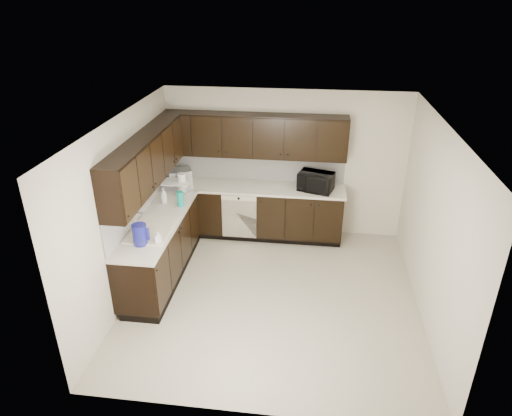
{
  "coord_description": "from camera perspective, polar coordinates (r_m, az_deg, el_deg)",
  "views": [
    {
      "loc": [
        0.43,
        -5.25,
        3.95
      ],
      "look_at": [
        -0.31,
        0.6,
        1.07
      ],
      "focal_mm": 32.0,
      "sensor_mm": 36.0,
      "label": 1
    }
  ],
  "objects": [
    {
      "name": "wall_right",
      "position": [
        6.11,
        21.32,
        -2.16
      ],
      "size": [
        0.02,
        4.0,
        2.5
      ],
      "primitive_type": "cube",
      "color": "#BFB6A3",
      "rests_on": "floor"
    },
    {
      "name": "countertop",
      "position": [
        7.19,
        -4.98,
        0.97
      ],
      "size": [
        3.03,
        2.83,
        0.04
      ],
      "color": "beige",
      "rests_on": "lower_cabinets"
    },
    {
      "name": "wall_left",
      "position": [
        6.39,
        -15.89,
        -0.07
      ],
      "size": [
        0.02,
        4.0,
        2.5
      ],
      "primitive_type": "cube",
      "color": "#BFB6A3",
      "rests_on": "floor"
    },
    {
      "name": "upper_cabinets",
      "position": [
        6.98,
        -5.85,
        7.68
      ],
      "size": [
        3.0,
        2.8,
        0.7
      ],
      "color": "black",
      "rests_on": "wall_back"
    },
    {
      "name": "microwave",
      "position": [
        7.47,
        7.49,
        3.28
      ],
      "size": [
        0.63,
        0.51,
        0.3
      ],
      "primitive_type": "imported",
      "rotation": [
        0.0,
        0.0,
        -0.29
      ],
      "color": "black",
      "rests_on": "countertop"
    },
    {
      "name": "toaster_oven",
      "position": [
        7.82,
        -9.5,
        3.94
      ],
      "size": [
        0.46,
        0.41,
        0.24
      ],
      "primitive_type": "cube",
      "rotation": [
        0.0,
        0.0,
        0.4
      ],
      "color": "#BCBCBF",
      "rests_on": "countertop"
    },
    {
      "name": "soap_bottle_b",
      "position": [
        7.12,
        -11.45,
        1.54
      ],
      "size": [
        0.12,
        0.12,
        0.25
      ],
      "primitive_type": "imported",
      "rotation": [
        0.0,
        0.0,
        -0.27
      ],
      "color": "gray",
      "rests_on": "countertop"
    },
    {
      "name": "wall_back",
      "position": [
        7.75,
        3.64,
        5.56
      ],
      "size": [
        4.0,
        0.02,
        2.5
      ],
      "primitive_type": "cube",
      "color": "#BFB6A3",
      "rests_on": "floor"
    },
    {
      "name": "sink",
      "position": [
        6.43,
        -12.9,
        -3.23
      ],
      "size": [
        0.54,
        0.82,
        0.42
      ],
      "color": "beige",
      "rests_on": "countertop"
    },
    {
      "name": "storage_bin",
      "position": [
        7.51,
        -9.87,
        2.65
      ],
      "size": [
        0.49,
        0.43,
        0.16
      ],
      "primitive_type": "cube",
      "rotation": [
        0.0,
        0.0,
        -0.35
      ],
      "color": "white",
      "rests_on": "countertop"
    },
    {
      "name": "ceiling",
      "position": [
        5.46,
        2.52,
        10.59
      ],
      "size": [
        4.0,
        4.0,
        0.0
      ],
      "primitive_type": "plane",
      "rotation": [
        3.14,
        0.0,
        0.0
      ],
      "color": "white",
      "rests_on": "wall_back"
    },
    {
      "name": "blue_pitcher",
      "position": [
        6.04,
        -14.32,
        -3.23
      ],
      "size": [
        0.19,
        0.19,
        0.28
      ],
      "primitive_type": "cylinder",
      "rotation": [
        0.0,
        0.0,
        0.03
      ],
      "color": "#0F148D",
      "rests_on": "countertop"
    },
    {
      "name": "backsplash",
      "position": [
        7.32,
        -6.33,
        3.6
      ],
      "size": [
        3.0,
        2.8,
        0.48
      ],
      "color": "silver",
      "rests_on": "countertop"
    },
    {
      "name": "wall_front",
      "position": [
        4.25,
        -0.25,
        -13.46
      ],
      "size": [
        4.0,
        0.02,
        2.5
      ],
      "primitive_type": "cube",
      "color": "#BFB6A3",
      "rests_on": "floor"
    },
    {
      "name": "lower_cabinets",
      "position": [
        7.42,
        -4.81,
        -2.57
      ],
      "size": [
        3.0,
        2.8,
        0.9
      ],
      "color": "black",
      "rests_on": "floor"
    },
    {
      "name": "teal_tumbler",
      "position": [
        6.98,
        -9.43,
        1.13
      ],
      "size": [
        0.13,
        0.13,
        0.23
      ],
      "primitive_type": "cylinder",
      "rotation": [
        0.0,
        0.0,
        -0.34
      ],
      "color": "#0D9582",
      "rests_on": "countertop"
    },
    {
      "name": "dishwasher",
      "position": [
        7.56,
        -2.12,
        -0.75
      ],
      "size": [
        0.58,
        0.04,
        0.78
      ],
      "color": "beige",
      "rests_on": "lower_cabinets"
    },
    {
      "name": "floor",
      "position": [
        6.58,
        2.09,
        -10.88
      ],
      "size": [
        4.0,
        4.0,
        0.0
      ],
      "primitive_type": "plane",
      "color": "#A9A18C",
      "rests_on": "ground"
    },
    {
      "name": "paper_towel_roll",
      "position": [
        7.48,
        -9.23,
        3.19
      ],
      "size": [
        0.14,
        0.14,
        0.3
      ],
      "primitive_type": "cylinder",
      "rotation": [
        0.0,
        0.0,
        0.02
      ],
      "color": "silver",
      "rests_on": "countertop"
    },
    {
      "name": "soap_bottle_a",
      "position": [
        6.05,
        -12.16,
        -3.52
      ],
      "size": [
        0.1,
        0.1,
        0.18
      ],
      "primitive_type": "imported",
      "rotation": [
        0.0,
        0.0,
        0.35
      ],
      "color": "gray",
      "rests_on": "countertop"
    }
  ]
}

